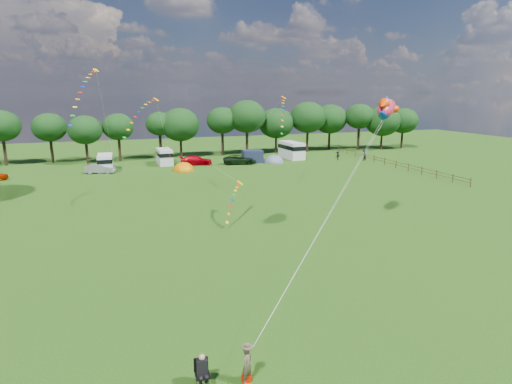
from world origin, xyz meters
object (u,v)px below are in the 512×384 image
object	(u,v)px
car_b	(100,168)
car_d	(239,160)
tent_orange	(184,171)
camp_chair	(202,367)
kite_flyer	(247,365)
walker_b	(338,156)
car_c	(196,160)
fish_kite	(386,108)
campervan_d	(291,150)
tent_greyblue	(274,162)
walker_a	(364,155)
campervan_b	(105,162)
campervan_c	(164,156)

from	to	relation	value
car_b	car_d	size ratio (longest dim) A/B	0.74
tent_orange	camp_chair	world-z (taller)	camp_chair
camp_chair	tent_orange	bearing A→B (deg)	85.37
tent_orange	kite_flyer	xyz separation A→B (m)	(-5.75, -49.83, 0.79)
camp_chair	walker_b	distance (m)	61.92
car_c	kite_flyer	size ratio (longest dim) A/B	3.11
walker_b	fish_kite	bearing A→B (deg)	42.52
car_c	campervan_d	xyz separation A→B (m)	(17.78, 1.51, 0.84)
tent_greyblue	walker_a	world-z (taller)	walker_a
car_b	campervan_b	bearing A→B (deg)	-9.84
camp_chair	walker_b	world-z (taller)	walker_b
car_d	fish_kite	world-z (taller)	fish_kite
car_b	kite_flyer	world-z (taller)	kite_flyer
car_c	walker_a	world-z (taller)	walker_a
car_b	campervan_c	xyz separation A→B (m)	(10.08, 5.37, 0.64)
kite_flyer	fish_kite	xyz separation A→B (m)	(17.38, 16.19, 9.54)
walker_a	fish_kite	bearing A→B (deg)	45.88
campervan_b	tent_greyblue	size ratio (longest dim) A/B	1.36
campervan_d	tent_orange	distance (m)	21.64
car_b	car_d	bearing A→B (deg)	-73.52
campervan_d	fish_kite	bearing A→B (deg)	163.31
car_b	kite_flyer	distance (m)	52.01
campervan_c	tent_greyblue	distance (m)	18.42
car_c	camp_chair	bearing A→B (deg)	-177.10
campervan_b	car_d	bearing A→B (deg)	-89.90
tent_greyblue	car_b	bearing A→B (deg)	-178.12
car_b	tent_greyblue	size ratio (longest dim) A/B	1.08
kite_flyer	walker_a	xyz separation A→B (m)	(37.42, 49.72, 0.17)
campervan_d	car_d	bearing A→B (deg)	102.29
campervan_b	fish_kite	xyz separation A→B (m)	(22.90, -37.29, 9.00)
campervan_b	fish_kite	size ratio (longest dim) A/B	1.39
car_d	tent_greyblue	xyz separation A→B (m)	(6.02, -0.44, -0.73)
car_b	fish_kite	size ratio (longest dim) A/B	1.10
car_b	camp_chair	world-z (taller)	camp_chair
car_c	camp_chair	size ratio (longest dim) A/B	3.44
campervan_b	campervan_d	bearing A→B (deg)	-83.80
campervan_b	campervan_d	distance (m)	32.02
car_d	kite_flyer	xyz separation A→B (m)	(-15.59, -52.98, 0.05)
campervan_c	tent_greyblue	bearing A→B (deg)	-105.48
kite_flyer	car_d	bearing A→B (deg)	28.43
campervan_b	tent_greyblue	distance (m)	27.18
fish_kite	walker_a	bearing A→B (deg)	16.07
camp_chair	walker_a	bearing A→B (deg)	55.56
campervan_d	tent_greyblue	bearing A→B (deg)	122.91
campervan_b	walker_b	world-z (taller)	campervan_b
tent_orange	kite_flyer	world-z (taller)	kite_flyer
car_b	tent_greyblue	xyz separation A→B (m)	(27.90, 0.92, -0.70)
kite_flyer	car_b	bearing A→B (deg)	51.79
campervan_b	kite_flyer	bearing A→B (deg)	-172.66
fish_kite	campervan_d	bearing A→B (deg)	34.23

